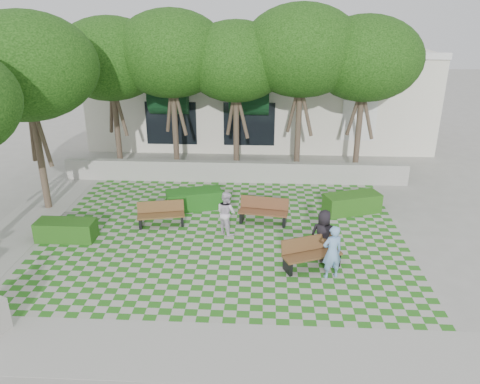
# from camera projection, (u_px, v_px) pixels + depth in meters

# --- Properties ---
(ground) EXTENTS (90.00, 90.00, 0.00)m
(ground) POSITION_uv_depth(u_px,v_px,m) (222.00, 250.00, 14.96)
(ground) COLOR gray
(ground) RESTS_ON ground
(lawn) EXTENTS (12.00, 12.00, 0.00)m
(lawn) POSITION_uv_depth(u_px,v_px,m) (225.00, 235.00, 15.88)
(lawn) COLOR #2B721E
(lawn) RESTS_ON ground
(sidewalk_south) EXTENTS (16.00, 2.00, 0.01)m
(sidewalk_south) POSITION_uv_depth(u_px,v_px,m) (203.00, 351.00, 10.61)
(sidewalk_south) COLOR #9E9B93
(sidewalk_south) RESTS_ON ground
(sidewalk_west) EXTENTS (2.00, 12.00, 0.01)m
(sidewalk_west) POSITION_uv_depth(u_px,v_px,m) (18.00, 230.00, 16.24)
(sidewalk_west) COLOR #9E9B93
(sidewalk_west) RESTS_ON ground
(retaining_wall) EXTENTS (15.00, 0.36, 0.90)m
(retaining_wall) POSITION_uv_depth(u_px,v_px,m) (234.00, 172.00, 20.53)
(retaining_wall) COLOR #9E9B93
(retaining_wall) RESTS_ON ground
(bench_east) EXTENTS (1.85, 1.22, 0.93)m
(bench_east) POSITION_uv_depth(u_px,v_px,m) (311.00, 254.00, 13.84)
(bench_east) COLOR brown
(bench_east) RESTS_ON ground
(bench_mid) EXTENTS (1.81, 0.84, 0.91)m
(bench_mid) POSITION_uv_depth(u_px,v_px,m) (264.00, 211.00, 16.66)
(bench_mid) COLOR brown
(bench_mid) RESTS_ON ground
(bench_west) EXTENTS (1.71, 0.87, 0.86)m
(bench_west) POSITION_uv_depth(u_px,v_px,m) (161.00, 214.00, 16.47)
(bench_west) COLOR brown
(bench_west) RESTS_ON ground
(hedge_east) EXTENTS (2.24, 1.46, 0.73)m
(hedge_east) POSITION_uv_depth(u_px,v_px,m) (352.00, 203.00, 17.51)
(hedge_east) COLOR #214F15
(hedge_east) RESTS_ON ground
(hedge_midleft) EXTENTS (2.23, 1.39, 0.73)m
(hedge_midleft) POSITION_uv_depth(u_px,v_px,m) (194.00, 199.00, 17.85)
(hedge_midleft) COLOR #185015
(hedge_midleft) RESTS_ON ground
(hedge_west) EXTENTS (1.93, 0.78, 0.67)m
(hedge_west) POSITION_uv_depth(u_px,v_px,m) (66.00, 230.00, 15.50)
(hedge_west) COLOR #1E4C14
(hedge_west) RESTS_ON ground
(person_blue) EXTENTS (0.69, 0.57, 1.63)m
(person_blue) POSITION_uv_depth(u_px,v_px,m) (332.00, 252.00, 13.18)
(person_blue) COLOR #76A4D8
(person_blue) RESTS_ON ground
(person_dark) EXTENTS (0.86, 0.63, 1.61)m
(person_dark) POSITION_uv_depth(u_px,v_px,m) (323.00, 235.00, 14.15)
(person_dark) COLOR black
(person_dark) RESTS_ON ground
(person_white) EXTENTS (0.92, 0.92, 1.51)m
(person_white) POSITION_uv_depth(u_px,v_px,m) (226.00, 213.00, 15.79)
(person_white) COLOR silver
(person_white) RESTS_ON ground
(tree_row) EXTENTS (17.70, 13.40, 7.41)m
(tree_row) POSITION_uv_depth(u_px,v_px,m) (187.00, 61.00, 18.61)
(tree_row) COLOR #47382B
(tree_row) RESTS_ON ground
(building) EXTENTS (18.00, 8.92, 5.15)m
(building) POSITION_uv_depth(u_px,v_px,m) (259.00, 92.00, 26.99)
(building) COLOR silver
(building) RESTS_ON ground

